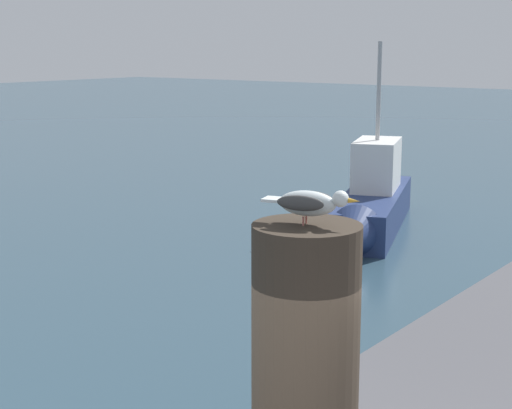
# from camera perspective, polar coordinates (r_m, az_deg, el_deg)

# --- Properties ---
(mooring_post) EXTENTS (0.44, 0.44, 0.95)m
(mooring_post) POSITION_cam_1_polar(r_m,az_deg,el_deg) (3.25, 3.57, -9.63)
(mooring_post) COLOR #382D23
(mooring_post) RESTS_ON harbor_quay
(seagull) EXTENTS (0.19, 0.39, 0.14)m
(seagull) POSITION_cam_1_polar(r_m,az_deg,el_deg) (3.09, 3.82, 0.16)
(seagull) COLOR #C66C60
(seagull) RESTS_ON mooring_post
(boat_navy) EXTENTS (5.00, 2.69, 3.57)m
(boat_navy) POSITION_cam_1_polar(r_m,az_deg,el_deg) (14.87, 8.19, 0.06)
(boat_navy) COLOR navy
(boat_navy) RESTS_ON ground_plane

